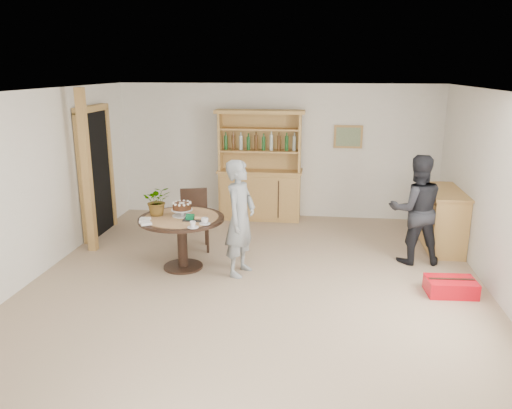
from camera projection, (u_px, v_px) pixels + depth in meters
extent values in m
plane|color=tan|center=(254.00, 292.00, 6.39)|extent=(7.00, 7.00, 0.00)
cube|color=white|center=(277.00, 151.00, 9.41)|extent=(6.00, 0.04, 2.50)
cube|color=white|center=(170.00, 357.00, 2.71)|extent=(6.00, 0.04, 2.50)
cube|color=white|center=(23.00, 190.00, 6.42)|extent=(0.04, 7.00, 2.50)
cube|color=white|center=(253.00, 92.00, 5.73)|extent=(6.00, 7.00, 0.04)
cube|color=tan|center=(348.00, 137.00, 9.14)|extent=(0.52, 0.03, 0.42)
cube|color=#59724C|center=(348.00, 137.00, 9.12)|extent=(0.44, 0.02, 0.34)
cube|color=black|center=(96.00, 174.00, 8.38)|extent=(0.10, 0.90, 2.10)
cube|color=tan|center=(83.00, 180.00, 7.90)|extent=(0.12, 0.10, 2.10)
cube|color=tan|center=(109.00, 168.00, 8.85)|extent=(0.12, 0.10, 2.10)
cube|color=tan|center=(91.00, 109.00, 8.09)|extent=(0.12, 1.10, 0.10)
cube|color=tan|center=(87.00, 172.00, 7.53)|extent=(0.12, 0.12, 2.50)
cube|color=tan|center=(260.00, 195.00, 9.40)|extent=(1.50, 0.50, 0.90)
cube|color=tan|center=(260.00, 171.00, 9.28)|extent=(1.56, 0.54, 0.04)
cube|color=tan|center=(261.00, 141.00, 9.23)|extent=(1.50, 0.04, 1.06)
cube|color=tan|center=(220.00, 141.00, 9.17)|extent=(0.04, 0.34, 1.06)
cube|color=tan|center=(300.00, 142.00, 9.00)|extent=(0.04, 0.34, 1.06)
cube|color=tan|center=(260.00, 151.00, 9.13)|extent=(1.44, 0.32, 0.03)
cube|color=tan|center=(260.00, 129.00, 9.03)|extent=(1.44, 0.32, 0.03)
cube|color=tan|center=(260.00, 112.00, 8.94)|extent=(1.62, 0.40, 0.06)
cylinder|color=#194C1E|center=(230.00, 142.00, 9.16)|extent=(0.07, 0.07, 0.28)
cylinder|color=#4C2D14|center=(238.00, 142.00, 9.14)|extent=(0.07, 0.07, 0.28)
cylinder|color=#B2BFB2|center=(247.00, 142.00, 9.12)|extent=(0.07, 0.07, 0.28)
cylinder|color=#194C1E|center=(255.00, 142.00, 9.10)|extent=(0.07, 0.07, 0.28)
cylinder|color=#4C2D14|center=(264.00, 143.00, 9.08)|extent=(0.07, 0.07, 0.28)
cylinder|color=#B2BFB2|center=(273.00, 143.00, 9.06)|extent=(0.07, 0.07, 0.28)
cylinder|color=#194C1E|center=(282.00, 143.00, 9.04)|extent=(0.07, 0.07, 0.28)
cylinder|color=#4C2D14|center=(290.00, 143.00, 9.02)|extent=(0.07, 0.07, 0.28)
cube|color=tan|center=(442.00, 220.00, 7.85)|extent=(0.50, 1.20, 0.90)
cube|color=tan|center=(445.00, 191.00, 7.73)|extent=(0.54, 1.26, 0.04)
cylinder|color=black|center=(181.00, 219.00, 6.97)|extent=(1.20, 1.20, 0.04)
cylinder|color=black|center=(182.00, 244.00, 7.07)|extent=(0.14, 0.14, 0.70)
cylinder|color=black|center=(183.00, 266.00, 7.16)|extent=(0.56, 0.56, 0.03)
cylinder|color=tan|center=(181.00, 217.00, 6.97)|extent=(1.04, 1.04, 0.01)
cube|color=black|center=(195.00, 222.00, 7.76)|extent=(0.52, 0.52, 0.04)
cube|color=black|center=(194.00, 203.00, 7.88)|extent=(0.41, 0.15, 0.46)
cube|color=black|center=(193.00, 190.00, 7.82)|extent=(0.41, 0.16, 0.05)
cube|color=black|center=(184.00, 240.00, 7.63)|extent=(0.04, 0.04, 0.44)
cube|color=black|center=(208.00, 239.00, 7.68)|extent=(0.03, 0.04, 0.44)
cube|color=black|center=(184.00, 233.00, 7.97)|extent=(0.04, 0.04, 0.44)
cube|color=black|center=(206.00, 232.00, 8.02)|extent=(0.04, 0.04, 0.44)
cylinder|color=white|center=(182.00, 215.00, 7.01)|extent=(0.28, 0.28, 0.01)
cylinder|color=white|center=(182.00, 213.00, 7.00)|extent=(0.05, 0.05, 0.08)
cylinder|color=white|center=(182.00, 210.00, 6.99)|extent=(0.30, 0.30, 0.01)
cylinder|color=#3F1E12|center=(182.00, 206.00, 6.98)|extent=(0.26, 0.26, 0.09)
cylinder|color=white|center=(182.00, 203.00, 6.96)|extent=(0.08, 0.08, 0.01)
sphere|color=white|center=(190.00, 203.00, 6.95)|extent=(0.04, 0.04, 0.04)
sphere|color=white|center=(190.00, 202.00, 7.01)|extent=(0.04, 0.04, 0.04)
sphere|color=white|center=(188.00, 201.00, 7.06)|extent=(0.04, 0.04, 0.04)
sphere|color=white|center=(184.00, 201.00, 7.08)|extent=(0.04, 0.04, 0.04)
sphere|color=white|center=(180.00, 201.00, 7.07)|extent=(0.04, 0.04, 0.04)
sphere|color=white|center=(176.00, 202.00, 7.03)|extent=(0.04, 0.04, 0.04)
sphere|color=white|center=(173.00, 203.00, 6.98)|extent=(0.04, 0.04, 0.04)
sphere|color=white|center=(173.00, 204.00, 6.92)|extent=(0.04, 0.04, 0.04)
sphere|color=white|center=(175.00, 205.00, 6.87)|extent=(0.04, 0.04, 0.04)
sphere|color=white|center=(179.00, 205.00, 6.85)|extent=(0.04, 0.04, 0.04)
sphere|color=white|center=(184.00, 205.00, 6.86)|extent=(0.04, 0.04, 0.04)
sphere|color=white|center=(188.00, 204.00, 6.89)|extent=(0.04, 0.04, 0.04)
imported|color=#3F7233|center=(157.00, 201.00, 7.00)|extent=(0.47, 0.44, 0.42)
cube|color=black|center=(195.00, 219.00, 6.82)|extent=(0.30, 0.20, 0.01)
cube|color=#0C6C39|center=(190.00, 217.00, 6.82)|extent=(0.10, 0.10, 0.06)
cube|color=#0C6C39|center=(190.00, 214.00, 6.81)|extent=(0.11, 0.02, 0.01)
cylinder|color=white|center=(205.00, 224.00, 6.65)|extent=(0.15, 0.15, 0.01)
imported|color=white|center=(205.00, 221.00, 6.64)|extent=(0.10, 0.10, 0.08)
cylinder|color=white|center=(193.00, 227.00, 6.50)|extent=(0.15, 0.15, 0.01)
imported|color=white|center=(193.00, 224.00, 6.49)|extent=(0.08, 0.08, 0.07)
cube|color=white|center=(145.00, 219.00, 6.82)|extent=(0.14, 0.08, 0.03)
cube|color=white|center=(144.00, 221.00, 6.71)|extent=(0.16, 0.11, 0.03)
cube|color=white|center=(146.00, 224.00, 6.60)|extent=(0.16, 0.14, 0.03)
imported|color=gray|center=(240.00, 218.00, 6.76)|extent=(0.53, 0.67, 1.60)
imported|color=black|center=(416.00, 210.00, 7.18)|extent=(0.84, 0.69, 1.60)
cube|color=red|center=(451.00, 287.00, 6.30)|extent=(0.62, 0.43, 0.20)
cube|color=black|center=(452.00, 279.00, 6.27)|extent=(0.56, 0.07, 0.01)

